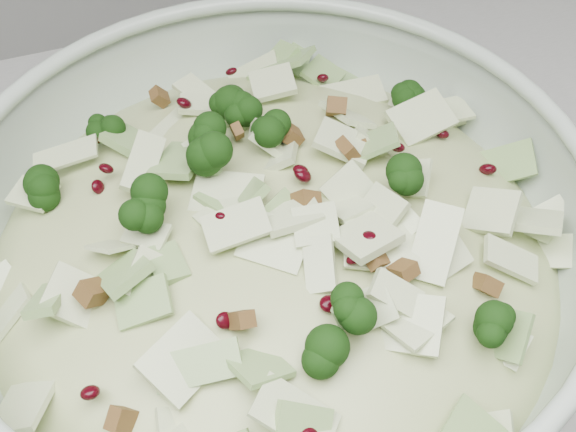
# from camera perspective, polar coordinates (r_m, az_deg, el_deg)

# --- Properties ---
(mixing_bowl) EXTENTS (0.48, 0.48, 0.15)m
(mixing_bowl) POSITION_cam_1_polar(r_m,az_deg,el_deg) (0.49, -1.03, -3.90)
(mixing_bowl) COLOR #AABBAA
(mixing_bowl) RESTS_ON counter
(salad) EXTENTS (0.49, 0.49, 0.15)m
(salad) POSITION_cam_1_polar(r_m,az_deg,el_deg) (0.47, -1.07, -2.14)
(salad) COLOR #B7BF83
(salad) RESTS_ON mixing_bowl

